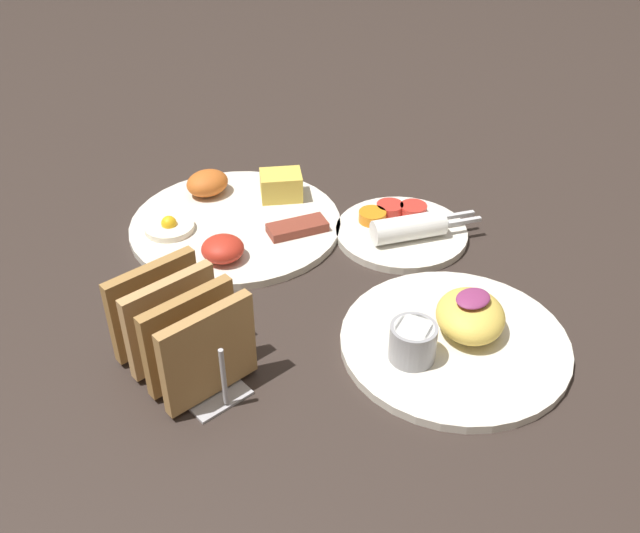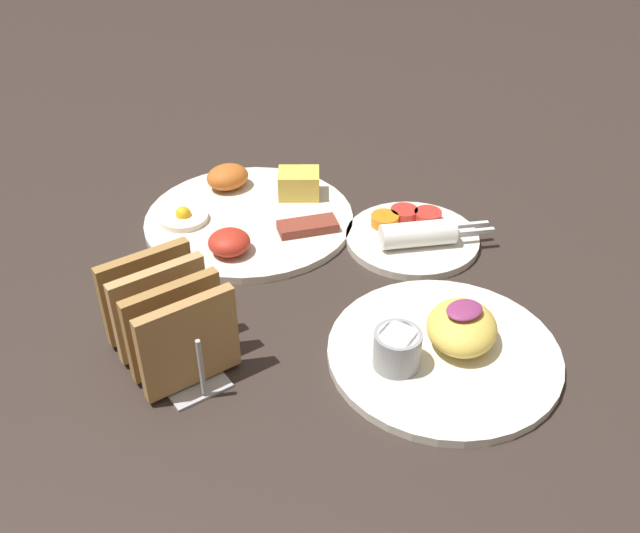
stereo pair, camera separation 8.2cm
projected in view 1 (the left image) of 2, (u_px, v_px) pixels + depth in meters
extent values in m
plane|color=#332823|center=(355.00, 288.00, 0.84)|extent=(3.00, 3.00, 0.00)
cylinder|color=silver|center=(236.00, 224.00, 0.94)|extent=(0.28, 0.28, 0.01)
cube|color=#E5C64C|center=(281.00, 185.00, 0.98)|extent=(0.07, 0.07, 0.04)
ellipsoid|color=#C66023|center=(207.00, 183.00, 0.99)|extent=(0.06, 0.05, 0.03)
cylinder|color=#F4EACC|center=(170.00, 227.00, 0.92)|extent=(0.06, 0.06, 0.01)
sphere|color=yellow|center=(169.00, 223.00, 0.91)|extent=(0.02, 0.02, 0.02)
ellipsoid|color=red|center=(223.00, 249.00, 0.86)|extent=(0.05, 0.05, 0.03)
cube|color=brown|center=(297.00, 227.00, 0.91)|extent=(0.08, 0.05, 0.01)
cylinder|color=silver|center=(401.00, 233.00, 0.92)|extent=(0.17, 0.17, 0.01)
cylinder|color=red|center=(413.00, 210.00, 0.95)|extent=(0.04, 0.04, 0.01)
cylinder|color=red|center=(390.00, 209.00, 0.95)|extent=(0.04, 0.04, 0.01)
cylinder|color=orange|center=(372.00, 216.00, 0.93)|extent=(0.04, 0.04, 0.01)
cylinder|color=white|center=(409.00, 228.00, 0.89)|extent=(0.10, 0.07, 0.03)
cube|color=silver|center=(459.00, 217.00, 0.92)|extent=(0.05, 0.03, 0.00)
cube|color=silver|center=(463.00, 222.00, 0.91)|extent=(0.05, 0.03, 0.00)
cylinder|color=silver|center=(454.00, 343.00, 0.75)|extent=(0.24, 0.24, 0.01)
ellipsoid|color=#EAC651|center=(470.00, 316.00, 0.75)|extent=(0.11, 0.11, 0.04)
ellipsoid|color=#8C3366|center=(473.00, 298.00, 0.73)|extent=(0.04, 0.03, 0.01)
cylinder|color=#99999E|center=(413.00, 342.00, 0.71)|extent=(0.05, 0.05, 0.04)
cylinder|color=white|center=(414.00, 330.00, 0.70)|extent=(0.04, 0.04, 0.01)
cube|color=#B7B7BC|center=(186.00, 366.00, 0.72)|extent=(0.06, 0.15, 0.01)
cube|color=#B1834B|center=(209.00, 353.00, 0.67)|extent=(0.10, 0.01, 0.10)
cube|color=#A5773F|center=(190.00, 336.00, 0.69)|extent=(0.10, 0.01, 0.10)
cube|color=tan|center=(172.00, 320.00, 0.70)|extent=(0.10, 0.01, 0.10)
cube|color=#A5773F|center=(155.00, 305.00, 0.72)|extent=(0.10, 0.01, 0.10)
cylinder|color=#B7B7BC|center=(224.00, 377.00, 0.66)|extent=(0.01, 0.01, 0.07)
cylinder|color=#B7B7BC|center=(146.00, 306.00, 0.75)|extent=(0.01, 0.01, 0.07)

